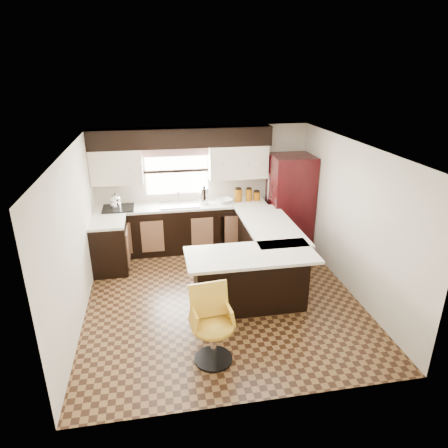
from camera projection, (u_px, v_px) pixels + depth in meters
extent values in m
plane|color=#49301A|center=(222.00, 296.00, 6.43)|extent=(4.40, 4.40, 0.00)
plane|color=silver|center=(221.00, 148.00, 5.54)|extent=(4.40, 4.40, 0.00)
plane|color=beige|center=(203.00, 187.00, 7.99)|extent=(4.40, 0.00, 4.40)
plane|color=beige|center=(259.00, 310.00, 3.97)|extent=(4.40, 0.00, 4.40)
plane|color=beige|center=(75.00, 238.00, 5.64)|extent=(0.00, 4.40, 4.40)
plane|color=beige|center=(352.00, 219.00, 6.33)|extent=(0.00, 4.40, 4.40)
cube|color=black|center=(183.00, 228.00, 7.92)|extent=(3.30, 0.60, 0.90)
cube|color=black|center=(110.00, 247.00, 7.11)|extent=(0.60, 0.70, 0.90)
cube|color=silver|center=(182.00, 206.00, 7.75)|extent=(3.30, 0.60, 0.04)
cube|color=silver|center=(107.00, 222.00, 6.93)|extent=(0.60, 0.70, 0.04)
cube|color=black|center=(181.00, 137.00, 7.39)|extent=(3.40, 0.35, 0.36)
cube|color=beige|center=(116.00, 167.00, 7.37)|extent=(0.94, 0.35, 0.64)
cube|color=beige|center=(238.00, 162.00, 7.75)|extent=(1.14, 0.35, 0.64)
cube|color=white|center=(177.00, 171.00, 7.76)|extent=(1.20, 0.02, 0.90)
cube|color=#D19B93|center=(176.00, 151.00, 7.58)|extent=(1.30, 0.06, 0.18)
cube|color=#B2B2B7|center=(179.00, 205.00, 7.71)|extent=(0.75, 0.45, 0.03)
cube|color=black|center=(235.00, 231.00, 7.83)|extent=(0.58, 0.03, 0.78)
cube|color=black|center=(118.00, 208.00, 7.52)|extent=(0.58, 0.50, 0.02)
cube|color=black|center=(266.00, 250.00, 6.98)|extent=(0.60, 1.95, 0.90)
cube|color=black|center=(250.00, 281.00, 6.00)|extent=(1.65, 0.60, 0.90)
cube|color=silver|center=(270.00, 225.00, 6.81)|extent=(0.84, 1.95, 0.04)
cube|color=silver|center=(251.00, 255.00, 5.74)|extent=(1.89, 0.84, 0.04)
cube|color=black|center=(290.00, 202.00, 7.93)|extent=(0.80, 0.77, 1.87)
cylinder|color=silver|center=(204.00, 196.00, 7.75)|extent=(0.15, 0.15, 0.31)
imported|color=white|center=(225.00, 201.00, 7.86)|extent=(0.37, 0.37, 0.07)
cylinder|color=#915108|center=(238.00, 195.00, 7.89)|extent=(0.14, 0.14, 0.25)
cylinder|color=#915108|center=(249.00, 195.00, 7.93)|extent=(0.12, 0.12, 0.24)
cylinder|color=#915108|center=(257.00, 196.00, 7.97)|extent=(0.14, 0.14, 0.17)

